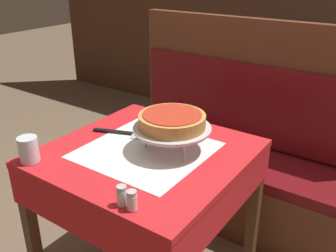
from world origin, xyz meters
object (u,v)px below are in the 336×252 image
(pizza_server, at_px, (127,133))
(deep_dish_pizza, at_px, (172,120))
(dining_table_front, at_px, (147,173))
(pepper_shaker, at_px, (132,200))
(condiment_caddy, at_px, (302,59))
(dining_table_rear, at_px, (311,84))
(booth_bench, at_px, (234,164))
(pizza_pan_stand, at_px, (172,129))
(salt_shaker, at_px, (122,196))
(water_glass_near, at_px, (29,149))

(pizza_server, bearing_deg, deep_dish_pizza, -1.15)
(dining_table_front, relative_size, deep_dish_pizza, 2.89)
(pepper_shaker, distance_m, condiment_caddy, 2.20)
(dining_table_rear, relative_size, booth_bench, 0.54)
(pizza_pan_stand, relative_size, pepper_shaker, 4.80)
(deep_dish_pizza, xyz_separation_m, pizza_server, (-0.26, 0.01, -0.13))
(salt_shaker, bearing_deg, condiment_caddy, 91.54)
(booth_bench, relative_size, pepper_shaker, 21.60)
(pizza_server, height_order, water_glass_near, water_glass_near)
(dining_table_front, xyz_separation_m, water_glass_near, (-0.33, -0.35, 0.17))
(dining_table_rear, xyz_separation_m, salt_shaker, (-0.05, -2.10, 0.15))
(dining_table_front, relative_size, booth_bench, 0.54)
(dining_table_rear, relative_size, pizza_pan_stand, 2.44)
(dining_table_front, distance_m, salt_shaker, 0.43)
(salt_shaker, bearing_deg, deep_dish_pizza, 101.71)
(water_glass_near, height_order, salt_shaker, water_glass_near)
(dining_table_front, height_order, pizza_pan_stand, pizza_pan_stand)
(water_glass_near, bearing_deg, deep_dish_pizza, 44.87)
(dining_table_rear, height_order, deep_dish_pizza, deep_dish_pizza)
(booth_bench, distance_m, pizza_pan_stand, 0.89)
(condiment_caddy, bearing_deg, pepper_shaker, -87.33)
(pizza_pan_stand, bearing_deg, condiment_caddy, 89.06)
(deep_dish_pizza, distance_m, condiment_caddy, 1.77)
(pizza_pan_stand, relative_size, pizza_server, 1.10)
(pizza_server, xyz_separation_m, water_glass_near, (-0.16, -0.42, 0.05))
(pepper_shaker, bearing_deg, dining_table_front, 121.30)
(dining_table_front, relative_size, water_glass_near, 7.72)
(deep_dish_pizza, distance_m, pizza_server, 0.29)
(pizza_server, relative_size, condiment_caddy, 1.71)
(dining_table_rear, distance_m, water_glass_near, 2.17)
(dining_table_rear, relative_size, pizza_server, 2.69)
(deep_dish_pizza, bearing_deg, water_glass_near, -135.13)
(booth_bench, xyz_separation_m, deep_dish_pizza, (0.02, -0.73, 0.56))
(pizza_server, bearing_deg, pepper_shaker, -47.72)
(dining_table_rear, height_order, pizza_server, pizza_server)
(pizza_server, xyz_separation_m, condiment_caddy, (0.29, 1.77, 0.04))
(booth_bench, distance_m, water_glass_near, 1.30)
(dining_table_front, bearing_deg, pepper_shaker, -58.70)
(salt_shaker, bearing_deg, dining_table_front, 115.99)
(booth_bench, bearing_deg, pizza_pan_stand, -88.55)
(deep_dish_pizza, bearing_deg, booth_bench, 91.45)
(booth_bench, bearing_deg, pizza_server, -108.59)
(booth_bench, bearing_deg, dining_table_rear, 80.38)
(dining_table_rear, relative_size, condiment_caddy, 4.59)
(water_glass_near, height_order, condiment_caddy, condiment_caddy)
(pizza_server, xyz_separation_m, pepper_shaker, (0.39, -0.43, 0.03))
(dining_table_front, xyz_separation_m, pizza_server, (-0.17, 0.07, 0.12))
(deep_dish_pizza, xyz_separation_m, salt_shaker, (0.09, -0.43, -0.10))
(water_glass_near, distance_m, salt_shaker, 0.51)
(water_glass_near, bearing_deg, salt_shaker, -1.38)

